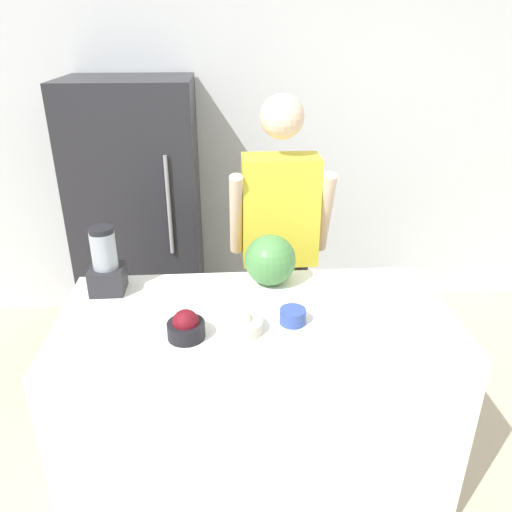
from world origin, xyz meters
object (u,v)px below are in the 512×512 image
Objects in this scene: bowl_cherries at (186,327)px; bowl_cream at (241,324)px; refrigerator at (140,215)px; blender at (106,265)px; watermelon at (270,260)px; person at (279,249)px; bowl_small_blue at (293,316)px.

bowl_cherries is 0.86× the size of bowl_cream.
refrigerator reaches higher than blender.
bowl_cherries is 0.47× the size of blender.
watermelon is 0.74m from blender.
refrigerator is 5.56× the size of blender.
bowl_cherries is (-0.37, -0.40, -0.08)m from watermelon.
refrigerator is 10.17× the size of bowl_cream.
blender is at bearing -179.92° from watermelon.
watermelon is 1.60× the size of bowl_cherries.
watermelon is (-0.10, -0.46, 0.15)m from person.
bowl_cream is at bearing -106.39° from person.
blender is (-0.74, -0.00, 0.00)m from watermelon.
blender reaches higher than bowl_cherries.
bowl_small_blue is at bearing -92.34° from person.
bowl_cream is 1.59× the size of bowl_small_blue.
person is at bearing -37.25° from refrigerator.
bowl_cream is 0.71m from blender.
person is 0.97m from blender.
watermelon is 0.35m from bowl_small_blue.
refrigerator is at bearing 91.26° from blender.
person is 7.29× the size of watermelon.
refrigerator is 1.36m from watermelon.
watermelon reaches higher than bowl_small_blue.
bowl_cream is (-0.24, -0.83, 0.05)m from person.
watermelon is (0.77, -1.11, 0.17)m from refrigerator.
bowl_cherries is (-0.46, -0.86, 0.07)m from person.
refrigerator reaches higher than bowl_small_blue.
refrigerator is at bearing 112.61° from bowl_cream.
person reaches higher than bowl_cream.
person is 10.06× the size of bowl_cream.
blender reaches higher than bowl_small_blue.
blender is (-0.81, 0.33, 0.10)m from bowl_small_blue.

